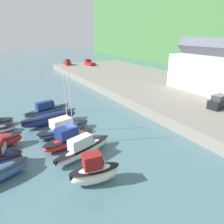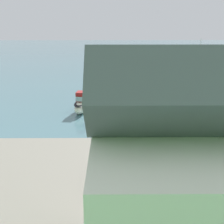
% 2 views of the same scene
% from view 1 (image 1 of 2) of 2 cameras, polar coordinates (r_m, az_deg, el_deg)
% --- Properties ---
extents(ground_plane, '(320.00, 320.00, 0.00)m').
position_cam_1_polar(ground_plane, '(28.47, -9.57, -7.26)').
color(ground_plane, '#476B75').
extents(quay_promenade, '(115.97, 27.34, 1.61)m').
position_cam_1_polar(quay_promenade, '(43.80, 24.85, 2.14)').
color(quay_promenade, gray).
rests_on(quay_promenade, ground_plane).
extents(harbor_clubhouse, '(17.88, 8.12, 10.43)m').
position_cam_1_polar(harbor_clubhouse, '(47.79, 25.34, 9.41)').
color(harbor_clubhouse, silver).
rests_on(harbor_clubhouse, quay_promenade).
extents(moored_boat_0, '(3.49, 8.38, 7.64)m').
position_cam_1_polar(moored_boat_0, '(38.03, -16.62, 0.65)').
color(moored_boat_0, '#33568E').
rests_on(moored_boat_0, ground_plane).
extents(moored_boat_1, '(3.15, 8.76, 1.69)m').
position_cam_1_polar(moored_boat_1, '(33.71, -15.89, -1.66)').
color(moored_boat_1, navy).
rests_on(moored_boat_1, ground_plane).
extents(moored_boat_2, '(4.02, 8.10, 7.96)m').
position_cam_1_polar(moored_boat_2, '(30.24, -12.54, -4.08)').
color(moored_boat_2, '#33568E').
rests_on(moored_boat_2, ground_plane).
extents(moored_boat_3, '(4.05, 7.40, 9.11)m').
position_cam_1_polar(moored_boat_3, '(26.99, -11.11, -6.84)').
color(moored_boat_3, red).
rests_on(moored_boat_3, ground_plane).
extents(moored_boat_4, '(4.12, 8.00, 2.41)m').
position_cam_1_polar(moored_boat_4, '(24.61, -7.62, -9.52)').
color(moored_boat_4, silver).
rests_on(moored_boat_4, ground_plane).
extents(moored_boat_5, '(2.32, 4.84, 3.01)m').
position_cam_1_polar(moored_boat_5, '(20.45, -4.57, -15.37)').
color(moored_boat_5, white).
rests_on(moored_boat_5, ground_plane).
extents(parked_car_0, '(4.28, 2.00, 2.16)m').
position_cam_1_polar(parked_car_0, '(82.75, -11.62, 12.57)').
color(parked_car_0, maroon).
rests_on(parked_car_0, quay_promenade).
extents(parked_car_1, '(2.24, 4.37, 2.16)m').
position_cam_1_polar(parked_car_1, '(38.48, 26.27, 2.30)').
color(parked_car_1, black).
rests_on(parked_car_1, quay_promenade).
extents(pickup_truck_1, '(4.89, 2.40, 1.90)m').
position_cam_1_polar(pickup_truck_1, '(81.14, -5.96, 12.65)').
color(pickup_truck_1, maroon).
rests_on(pickup_truck_1, quay_promenade).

